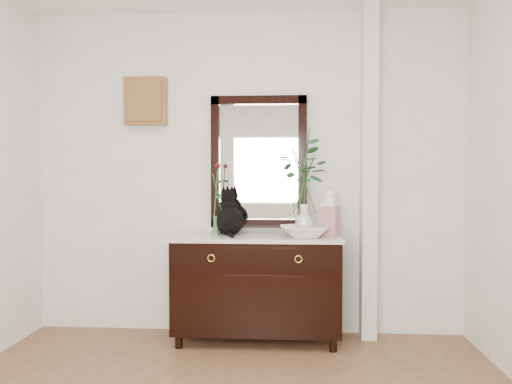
# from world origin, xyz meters

# --- Properties ---
(wall_back) EXTENTS (3.60, 0.04, 2.70)m
(wall_back) POSITION_xyz_m (0.00, 1.98, 1.35)
(wall_back) COLOR white
(wall_back) RESTS_ON ground
(pilaster) EXTENTS (0.12, 0.20, 2.70)m
(pilaster) POSITION_xyz_m (1.00, 1.90, 1.35)
(pilaster) COLOR white
(pilaster) RESTS_ON ground
(sideboard) EXTENTS (1.33, 0.52, 0.82)m
(sideboard) POSITION_xyz_m (0.10, 1.73, 0.47)
(sideboard) COLOR black
(sideboard) RESTS_ON ground
(wall_mirror) EXTENTS (0.80, 0.06, 1.10)m
(wall_mirror) POSITION_xyz_m (0.10, 1.97, 1.44)
(wall_mirror) COLOR black
(wall_mirror) RESTS_ON wall_back
(key_cabinet) EXTENTS (0.35, 0.10, 0.40)m
(key_cabinet) POSITION_xyz_m (-0.85, 1.94, 1.95)
(key_cabinet) COLOR brown
(key_cabinet) RESTS_ON wall_back
(cat) EXTENTS (0.34, 0.38, 0.37)m
(cat) POSITION_xyz_m (-0.13, 1.79, 1.04)
(cat) COLOR black
(cat) RESTS_ON sideboard
(lotus_bowl) EXTENTS (0.42, 0.42, 0.09)m
(lotus_bowl) POSITION_xyz_m (0.47, 1.65, 0.89)
(lotus_bowl) COLOR white
(lotus_bowl) RESTS_ON sideboard
(vase_branches) EXTENTS (0.51, 0.51, 0.83)m
(vase_branches) POSITION_xyz_m (0.47, 1.65, 1.28)
(vase_branches) COLOR silver
(vase_branches) RESTS_ON lotus_bowl
(bud_vase_rose) EXTENTS (0.07, 0.07, 0.59)m
(bud_vase_rose) POSITION_xyz_m (-0.23, 1.75, 1.14)
(bud_vase_rose) COLOR #376B33
(bud_vase_rose) RESTS_ON sideboard
(ginger_jar) EXTENTS (0.18, 0.18, 0.38)m
(ginger_jar) POSITION_xyz_m (0.67, 1.74, 1.04)
(ginger_jar) COLOR silver
(ginger_jar) RESTS_ON sideboard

